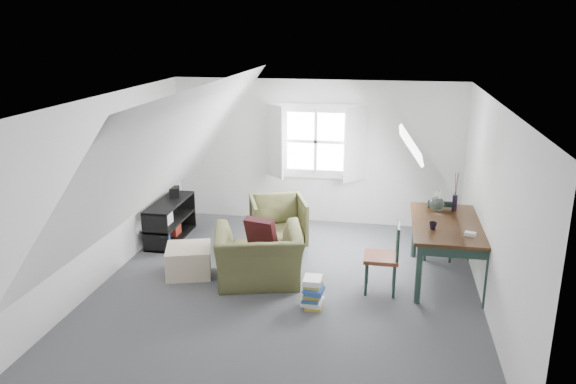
% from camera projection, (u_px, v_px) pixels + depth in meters
% --- Properties ---
extents(floor, '(5.50, 5.50, 0.00)m').
position_uv_depth(floor, '(287.00, 288.00, 7.49)').
color(floor, '#48484D').
rests_on(floor, ground).
extents(ceiling, '(5.50, 5.50, 0.00)m').
position_uv_depth(ceiling, '(287.00, 101.00, 6.77)').
color(ceiling, white).
rests_on(ceiling, wall_back).
extents(wall_back, '(5.00, 0.00, 5.00)m').
position_uv_depth(wall_back, '(316.00, 152.00, 9.72)').
color(wall_back, silver).
rests_on(wall_back, ground).
extents(wall_front, '(5.00, 0.00, 5.00)m').
position_uv_depth(wall_front, '(225.00, 299.00, 4.54)').
color(wall_front, silver).
rests_on(wall_front, ground).
extents(wall_left, '(0.00, 5.50, 5.50)m').
position_uv_depth(wall_left, '(105.00, 189.00, 7.56)').
color(wall_left, silver).
rests_on(wall_left, ground).
extents(wall_right, '(0.00, 5.50, 5.50)m').
position_uv_depth(wall_right, '(493.00, 211.00, 6.70)').
color(wall_right, silver).
rests_on(wall_right, ground).
extents(slope_left, '(3.19, 5.50, 4.48)m').
position_uv_depth(slope_left, '(169.00, 154.00, 7.25)').
color(slope_left, white).
rests_on(slope_left, wall_left).
extents(slope_right, '(3.19, 5.50, 4.48)m').
position_uv_depth(slope_right, '(414.00, 164.00, 6.71)').
color(slope_right, white).
rests_on(slope_right, wall_right).
extents(dormer_window, '(1.71, 0.35, 1.30)m').
position_uv_depth(dormer_window, '(315.00, 142.00, 9.59)').
color(dormer_window, white).
rests_on(dormer_window, wall_back).
extents(skylight, '(0.35, 0.75, 0.47)m').
position_uv_depth(skylight, '(411.00, 145.00, 7.95)').
color(skylight, white).
rests_on(skylight, slope_right).
extents(armchair_near, '(1.37, 1.26, 0.75)m').
position_uv_depth(armchair_near, '(259.00, 281.00, 7.69)').
color(armchair_near, '#4B4B2A').
rests_on(armchair_near, floor).
extents(armchair_far, '(1.07, 1.09, 0.78)m').
position_uv_depth(armchair_far, '(278.00, 245.00, 8.96)').
color(armchair_far, '#4B4B2A').
rests_on(armchair_far, floor).
extents(throw_pillow, '(0.46, 0.33, 0.43)m').
position_uv_depth(throw_pillow, '(261.00, 232.00, 7.64)').
color(throw_pillow, '#3D1017').
rests_on(throw_pillow, armchair_near).
extents(ottoman, '(0.76, 0.76, 0.40)m').
position_uv_depth(ottoman, '(189.00, 260.00, 7.88)').
color(ottoman, beige).
rests_on(ottoman, floor).
extents(dining_table, '(1.01, 1.68, 0.84)m').
position_uv_depth(dining_table, '(450.00, 230.00, 7.53)').
color(dining_table, black).
rests_on(dining_table, floor).
extents(demijohn, '(0.21, 0.21, 0.29)m').
position_uv_depth(demijohn, '(437.00, 203.00, 7.92)').
color(demijohn, silver).
rests_on(demijohn, dining_table).
extents(vase_twigs, '(0.07, 0.08, 0.56)m').
position_uv_depth(vase_twigs, '(455.00, 202.00, 7.97)').
color(vase_twigs, black).
rests_on(vase_twigs, dining_table).
extents(cup, '(0.13, 0.13, 0.10)m').
position_uv_depth(cup, '(433.00, 229.00, 7.26)').
color(cup, black).
rests_on(cup, dining_table).
extents(paper_box, '(0.16, 0.13, 0.04)m').
position_uv_depth(paper_box, '(470.00, 234.00, 7.04)').
color(paper_box, white).
rests_on(paper_box, dining_table).
extents(dining_chair_far, '(0.45, 0.45, 0.95)m').
position_uv_depth(dining_chair_far, '(439.00, 227.00, 8.33)').
color(dining_chair_far, '#5F2918').
rests_on(dining_chair_far, floor).
extents(dining_chair_near, '(0.44, 0.44, 0.94)m').
position_uv_depth(dining_chair_near, '(384.00, 256.00, 7.29)').
color(dining_chair_near, '#5F2918').
rests_on(dining_chair_near, floor).
extents(media_shelf, '(0.42, 1.25, 0.64)m').
position_uv_depth(media_shelf, '(169.00, 223.00, 9.12)').
color(media_shelf, black).
rests_on(media_shelf, floor).
extents(electronics_box, '(0.23, 0.26, 0.18)m').
position_uv_depth(electronics_box, '(174.00, 192.00, 9.27)').
color(electronics_box, black).
rests_on(electronics_box, media_shelf).
extents(magazine_stack, '(0.29, 0.34, 0.39)m').
position_uv_depth(magazine_stack, '(313.00, 293.00, 6.95)').
color(magazine_stack, '#B29933').
rests_on(magazine_stack, floor).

